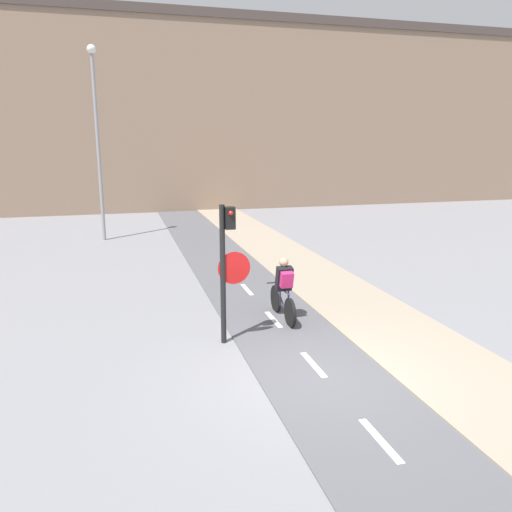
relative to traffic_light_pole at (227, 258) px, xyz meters
name	(u,v)px	position (x,y,z in m)	size (l,w,h in m)	color
ground_plane	(324,377)	(1.30, -2.02, -1.79)	(120.00, 120.00, 0.00)	gray
bike_lane	(324,377)	(1.30, -2.01, -1.78)	(2.33, 60.00, 0.02)	#56565B
sidewalk_strip	(440,361)	(3.66, -2.02, -1.77)	(2.40, 60.00, 0.05)	gray
building_row_background	(170,115)	(1.30, 22.61, 3.88)	(60.00, 5.20, 11.32)	#89705B
traffic_light_pole	(227,258)	(0.00, 0.00, 0.00)	(0.67, 0.26, 2.88)	black
street_lamp_far	(97,126)	(-2.71, 12.19, 2.87)	(0.36, 0.36, 7.76)	gray
cyclist_near	(284,290)	(1.53, 0.97, -1.08)	(0.46, 1.72, 1.50)	black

